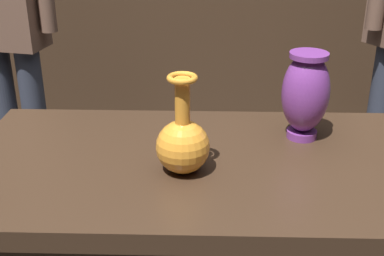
% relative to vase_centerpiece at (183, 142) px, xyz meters
% --- Properties ---
extents(back_display_shelf, '(2.60, 0.40, 0.99)m').
position_rel_vase_centerpiece_xyz_m(back_display_shelf, '(0.04, 2.26, -0.38)').
color(back_display_shelf, '#422D1E').
rests_on(back_display_shelf, ground_plane).
extents(vase_centerpiece, '(0.13, 0.13, 0.24)m').
position_rel_vase_centerpiece_xyz_m(vase_centerpiece, '(0.00, 0.00, 0.00)').
color(vase_centerpiece, orange).
rests_on(vase_centerpiece, display_plinth).
extents(vase_tall_behind, '(0.13, 0.13, 0.24)m').
position_rel_vase_centerpiece_xyz_m(vase_tall_behind, '(0.32, 0.20, 0.05)').
color(vase_tall_behind, '#7A388E').
rests_on(vase_tall_behind, display_plinth).
extents(visitor_near_left, '(0.46, 0.24, 1.63)m').
position_rel_vase_centerpiece_xyz_m(visitor_near_left, '(-0.82, 1.10, 0.08)').
color(visitor_near_left, '#333847').
rests_on(visitor_near_left, ground_plane).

